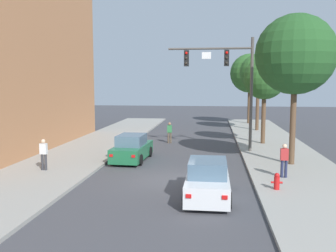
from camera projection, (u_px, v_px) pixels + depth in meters
ground_plane at (168, 180)px, 17.97m from camera, size 120.00×120.00×0.00m
sidewalk_left at (41, 175)px, 18.75m from camera, size 5.00×60.00×0.15m
sidewalk_right at (307, 183)px, 17.18m from camera, size 5.00×60.00×0.15m
traffic_signal_mast at (228, 74)px, 24.48m from camera, size 5.61×0.38×7.50m
car_lead_green at (132, 149)px, 22.53m from camera, size 1.98×4.31×1.60m
car_following_white at (208, 180)px, 15.15m from camera, size 1.84×4.24×1.60m
pedestrian_sidewalk_left_walker at (44, 153)px, 19.34m from camera, size 0.36×0.22×1.64m
pedestrian_crossing_road at (170, 132)px, 29.05m from camera, size 0.36×0.22×1.64m
pedestrian_sidewalk_right_walker at (284, 159)px, 17.81m from camera, size 0.36×0.22×1.64m
fire_hydrant at (277, 181)px, 15.85m from camera, size 0.48×0.24×0.72m
street_tree_nearest at (295, 55)px, 20.23m from camera, size 4.38×4.38×8.28m
street_tree_second at (265, 79)px, 27.62m from camera, size 3.13×3.13×6.45m
street_tree_third at (258, 73)px, 35.54m from camera, size 3.58×3.58×7.34m
street_tree_farthest at (250, 73)px, 41.78m from camera, size 4.37×4.37×7.86m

